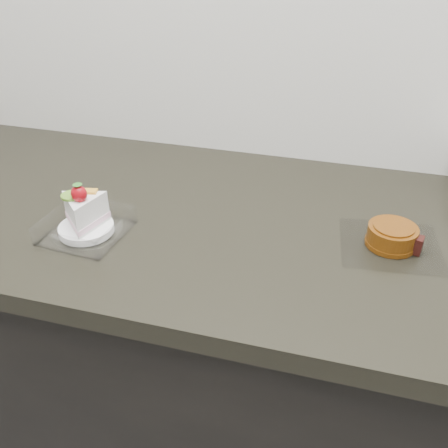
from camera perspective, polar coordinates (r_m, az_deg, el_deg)
The scene contains 3 objects.
counter at distance 1.26m, azimuth 4.37°, elevation -17.40°, with size 2.04×0.64×0.90m.
cake_tray at distance 0.95m, azimuth -15.62°, elevation 0.41°, with size 0.15×0.15×0.11m.
mooncake_wrap at distance 0.94m, azimuth 18.69°, elevation -1.51°, with size 0.19×0.18×0.04m.
Camera 1 is at (0.13, 0.88, 1.41)m, focal length 40.00 mm.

